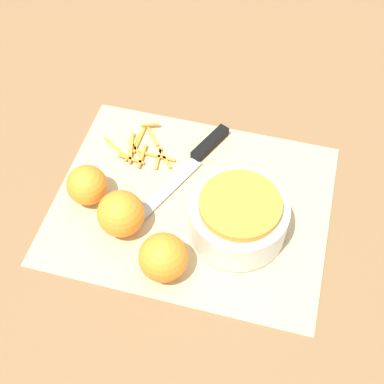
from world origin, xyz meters
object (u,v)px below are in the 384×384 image
orange_left (87,185)px  orange_right (121,214)px  bowl_speckled (239,217)px  knife (201,155)px  orange_back (163,257)px

orange_left → orange_right: orange_right is taller
bowl_speckled → orange_right: 0.19m
knife → orange_back: orange_back is taller
orange_right → orange_back: (-0.09, 0.06, -0.00)m
orange_left → orange_right: (-0.07, 0.04, 0.00)m
orange_left → orange_back: orange_back is taller
orange_back → orange_right: bearing=-33.8°
knife → orange_right: size_ratio=3.08×
orange_left → orange_right: 0.09m
bowl_speckled → orange_back: bearing=46.5°
bowl_speckled → orange_right: bearing=12.8°
knife → orange_left: size_ratio=3.44×
bowl_speckled → knife: bowl_speckled is taller
knife → orange_left: bearing=-26.1°
orange_right → orange_back: size_ratio=1.00×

